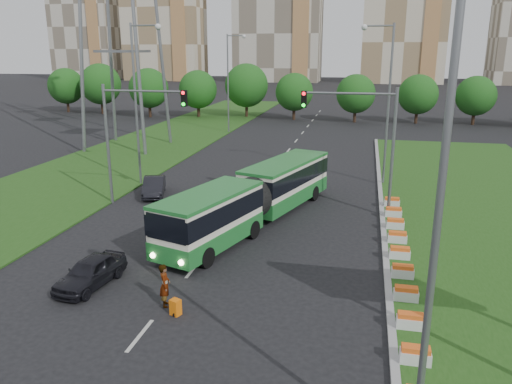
% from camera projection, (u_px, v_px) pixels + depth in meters
% --- Properties ---
extents(ground, '(360.00, 360.00, 0.00)m').
position_uv_depth(ground, '(255.00, 274.00, 23.34)').
color(ground, black).
rests_on(ground, ground).
extents(grass_median, '(14.00, 60.00, 0.15)m').
position_uv_depth(grass_median, '(509.00, 234.00, 28.18)').
color(grass_median, '#204B15').
rests_on(grass_median, ground).
extents(median_kerb, '(0.30, 60.00, 0.18)m').
position_uv_depth(median_kerb, '(383.00, 225.00, 29.60)').
color(median_kerb, '#999999').
rests_on(median_kerb, ground).
extents(left_verge, '(12.00, 110.00, 0.10)m').
position_uv_depth(left_verge, '(134.00, 153.00, 50.50)').
color(left_verge, '#204B15').
rests_on(left_verge, ground).
extents(lane_markings, '(0.20, 100.00, 0.01)m').
position_uv_depth(lane_markings, '(271.00, 172.00, 42.75)').
color(lane_markings, '#B9B9B2').
rests_on(lane_markings, ground).
extents(flower_planters, '(1.10, 20.30, 0.60)m').
position_uv_depth(flower_planters, '(401.00, 261.00, 23.63)').
color(flower_planters, silver).
rests_on(flower_planters, grass_median).
extents(traffic_mast_median, '(5.76, 0.32, 8.00)m').
position_uv_depth(traffic_mast_median, '(367.00, 131.00, 30.30)').
color(traffic_mast_median, slate).
rests_on(traffic_mast_median, ground).
extents(traffic_mast_left, '(5.76, 0.32, 8.00)m').
position_uv_depth(traffic_mast_left, '(129.00, 126.00, 32.46)').
color(traffic_mast_left, slate).
rests_on(traffic_mast_left, ground).
extents(street_lamps, '(36.00, 60.00, 12.00)m').
position_uv_depth(street_lamps, '(242.00, 117.00, 31.71)').
color(street_lamps, slate).
rests_on(street_lamps, ground).
extents(tree_line, '(120.00, 8.00, 9.00)m').
position_uv_depth(tree_line, '(405.00, 91.00, 71.75)').
color(tree_line, '#164F15').
rests_on(tree_line, ground).
extents(apartment_tower_west, '(26.00, 15.00, 48.00)m').
position_uv_depth(apartment_tower_west, '(164.00, 8.00, 171.04)').
color(apartment_tower_west, beige).
rests_on(apartment_tower_west, ground).
extents(apartment_tower_cwest, '(28.00, 15.00, 52.00)m').
position_uv_depth(apartment_tower_cwest, '(279.00, 0.00, 162.31)').
color(apartment_tower_cwest, beige).
rests_on(apartment_tower_cwest, ground).
extents(apartment_tower_ceast, '(25.00, 15.00, 50.00)m').
position_uv_depth(apartment_tower_ceast, '(406.00, 0.00, 154.40)').
color(apartment_tower_ceast, beige).
rests_on(apartment_tower_ceast, ground).
extents(midrise_west, '(22.00, 14.00, 36.00)m').
position_uv_depth(midrise_west, '(86.00, 27.00, 178.82)').
color(midrise_west, beige).
rests_on(midrise_west, ground).
extents(articulated_bus, '(2.56, 16.39, 2.70)m').
position_uv_depth(articulated_bus, '(252.00, 197.00, 29.86)').
color(articulated_bus, silver).
rests_on(articulated_bus, ground).
extents(car_left_near, '(2.05, 4.03, 1.31)m').
position_uv_depth(car_left_near, '(90.00, 272.00, 22.04)').
color(car_left_near, black).
rests_on(car_left_near, ground).
extents(car_left_far, '(2.63, 4.27, 1.33)m').
position_uv_depth(car_left_far, '(154.00, 186.00, 35.84)').
color(car_left_far, black).
rests_on(car_left_far, ground).
extents(pedestrian, '(0.62, 0.77, 1.82)m').
position_uv_depth(pedestrian, '(165.00, 285.00, 20.22)').
color(pedestrian, gray).
rests_on(pedestrian, ground).
extents(shopping_trolley, '(0.38, 0.40, 0.66)m').
position_uv_depth(shopping_trolley, '(176.00, 307.00, 19.66)').
color(shopping_trolley, orange).
rests_on(shopping_trolley, ground).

